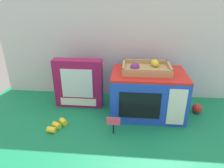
% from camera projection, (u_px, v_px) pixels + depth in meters
% --- Properties ---
extents(ground_plane, '(1.70, 1.70, 0.00)m').
position_uv_depth(ground_plane, '(114.00, 109.00, 1.29)').
color(ground_plane, '#147A4C').
rests_on(ground_plane, ground).
extents(display_back_panel, '(1.61, 0.03, 0.78)m').
position_uv_depth(display_back_panel, '(117.00, 41.00, 1.35)').
color(display_back_panel, silver).
rests_on(display_back_panel, ground).
extents(toy_microwave, '(0.42, 0.29, 0.26)m').
position_uv_depth(toy_microwave, '(147.00, 93.00, 1.21)').
color(toy_microwave, blue).
rests_on(toy_microwave, ground).
extents(food_groups_crate, '(0.27, 0.19, 0.07)m').
position_uv_depth(food_groups_crate, '(146.00, 69.00, 1.16)').
color(food_groups_crate, tan).
rests_on(food_groups_crate, toy_microwave).
extents(cookie_set_box, '(0.30, 0.08, 0.31)m').
position_uv_depth(cookie_set_box, '(79.00, 83.00, 1.29)').
color(cookie_set_box, '#99144C').
rests_on(cookie_set_box, ground).
extents(price_sign, '(0.07, 0.01, 0.10)m').
position_uv_depth(price_sign, '(113.00, 123.00, 1.05)').
color(price_sign, black).
rests_on(price_sign, ground).
extents(loose_toy_banana, '(0.09, 0.12, 0.03)m').
position_uv_depth(loose_toy_banana, '(57.00, 125.00, 1.11)').
color(loose_toy_banana, yellow).
rests_on(loose_toy_banana, ground).
extents(loose_toy_apple, '(0.06, 0.06, 0.06)m').
position_uv_depth(loose_toy_apple, '(197.00, 108.00, 1.25)').
color(loose_toy_apple, red).
rests_on(loose_toy_apple, ground).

